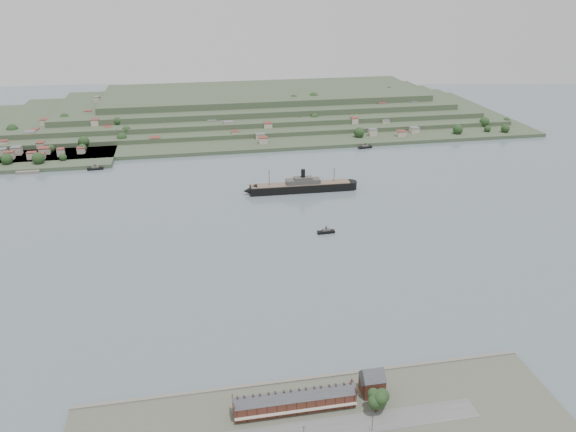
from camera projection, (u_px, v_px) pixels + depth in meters
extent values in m
plane|color=slate|center=(263.00, 247.00, 406.69)|extent=(1400.00, 1400.00, 0.00)
cube|color=slate|center=(307.00, 380.00, 271.91)|extent=(220.00, 2.00, 2.60)
cube|color=#595959|center=(324.00, 429.00, 241.87)|extent=(140.00, 12.00, 0.10)
cube|color=#4E281C|center=(295.00, 403.00, 251.41)|extent=(55.00, 8.00, 7.00)
cube|color=#37393E|center=(295.00, 397.00, 250.01)|extent=(55.60, 8.15, 8.15)
cube|color=#B4B09F|center=(297.00, 411.00, 247.28)|extent=(55.00, 1.60, 0.25)
cube|color=#4E281C|center=(233.00, 403.00, 244.93)|extent=(0.50, 8.40, 3.00)
cube|color=#4E281C|center=(354.00, 387.00, 254.30)|extent=(0.50, 8.40, 3.00)
cube|color=#31211B|center=(246.00, 399.00, 245.31)|extent=(0.90, 1.40, 3.20)
cube|color=#31211B|center=(258.00, 397.00, 246.25)|extent=(0.90, 1.40, 3.20)
cube|color=#31211B|center=(289.00, 393.00, 248.59)|extent=(0.90, 1.40, 3.20)
cube|color=#31211B|center=(301.00, 392.00, 249.53)|extent=(0.90, 1.40, 3.20)
cube|color=#31211B|center=(331.00, 388.00, 251.87)|extent=(0.90, 1.40, 3.20)
cube|color=#31211B|center=(343.00, 386.00, 252.81)|extent=(0.90, 1.40, 3.20)
cube|color=#4E281C|center=(372.00, 385.00, 261.00)|extent=(10.00, 10.00, 9.00)
cube|color=#37393E|center=(373.00, 377.00, 259.21)|extent=(10.40, 10.18, 10.18)
cube|color=#35472F|center=(223.00, 124.00, 730.30)|extent=(760.00, 260.00, 4.00)
cube|color=#35472F|center=(236.00, 115.00, 754.44)|extent=(680.00, 220.00, 5.00)
cube|color=#35472F|center=(246.00, 108.00, 768.32)|extent=(600.00, 200.00, 6.00)
cube|color=#35472F|center=(255.00, 101.00, 781.80)|extent=(520.00, 180.00, 7.00)
cube|color=#35472F|center=(264.00, 93.00, 794.88)|extent=(440.00, 160.00, 8.00)
cube|color=#35472F|center=(43.00, 157.00, 597.10)|extent=(150.00, 90.00, 4.00)
cube|color=slate|center=(29.00, 171.00, 558.64)|extent=(22.00, 14.00, 2.80)
cube|color=black|center=(301.00, 188.00, 508.10)|extent=(92.45, 14.45, 7.17)
cone|color=black|center=(250.00, 191.00, 501.22)|extent=(12.58, 12.58, 12.29)
cylinder|color=black|center=(350.00, 185.00, 514.98)|extent=(12.29, 12.29, 7.17)
cube|color=brown|center=(301.00, 184.00, 506.55)|extent=(90.38, 13.38, 0.61)
cube|color=#43403E|center=(303.00, 181.00, 505.95)|extent=(30.94, 9.94, 4.10)
cube|color=#43403E|center=(303.00, 178.00, 504.85)|extent=(16.55, 7.55, 2.56)
cylinder|color=black|center=(303.00, 174.00, 503.30)|extent=(3.69, 3.69, 9.22)
cylinder|color=#3C2A1B|center=(269.00, 178.00, 499.53)|extent=(0.51, 0.51, 16.39)
cylinder|color=#3C2A1B|center=(334.00, 176.00, 508.80)|extent=(0.51, 0.51, 14.34)
cube|color=black|center=(326.00, 232.00, 427.53)|extent=(13.47, 4.02, 2.14)
cube|color=#43403E|center=(326.00, 230.00, 426.89)|extent=(6.10, 3.05, 1.60)
cylinder|color=black|center=(326.00, 228.00, 426.18)|extent=(0.89, 0.89, 3.12)
cube|color=black|center=(95.00, 169.00, 565.39)|extent=(15.84, 5.25, 2.08)
cube|color=#43403E|center=(95.00, 167.00, 564.77)|extent=(7.22, 3.88, 1.56)
cylinder|color=black|center=(95.00, 166.00, 564.08)|extent=(0.87, 0.87, 3.04)
cube|color=black|center=(365.00, 147.00, 634.58)|extent=(16.62, 7.02, 2.15)
cube|color=#43403E|center=(365.00, 146.00, 633.94)|extent=(7.73, 4.71, 1.61)
cylinder|color=black|center=(365.00, 144.00, 633.22)|extent=(0.89, 0.89, 3.13)
cylinder|color=#3C2A1B|center=(377.00, 407.00, 250.46)|extent=(1.15, 1.15, 4.80)
sphere|color=black|center=(378.00, 400.00, 248.73)|extent=(8.64, 8.64, 8.64)
sphere|color=black|center=(382.00, 396.00, 249.62)|extent=(6.72, 6.72, 6.72)
sphere|color=black|center=(375.00, 402.00, 246.92)|extent=(6.15, 6.15, 6.15)
sphere|color=black|center=(381.00, 399.00, 245.95)|extent=(5.76, 5.76, 5.76)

